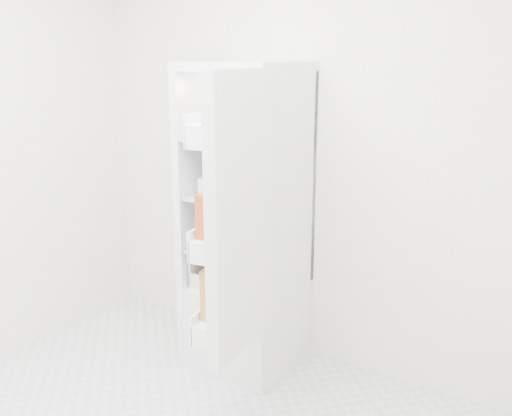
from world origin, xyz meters
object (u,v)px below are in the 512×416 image
Objects in this scene: red_cabbage at (258,238)px; fridge_door at (236,220)px; refrigerator at (250,256)px; mushroom_bowl at (243,233)px.

fridge_door is at bearing -67.05° from red_cabbage.
red_cabbage is at bearing 13.84° from fridge_door.
fridge_door is (0.35, -0.63, 0.43)m from refrigerator.
refrigerator is 0.24m from red_cabbage.
mushroom_bowl is 0.11× the size of fridge_door.
refrigerator is at bearing 137.75° from red_cabbage.
refrigerator is 0.15m from mushroom_bowl.
refrigerator is at bearing -30.15° from mushroom_bowl.
fridge_door is at bearing -61.21° from refrigerator.
red_cabbage is 0.13× the size of fridge_door.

